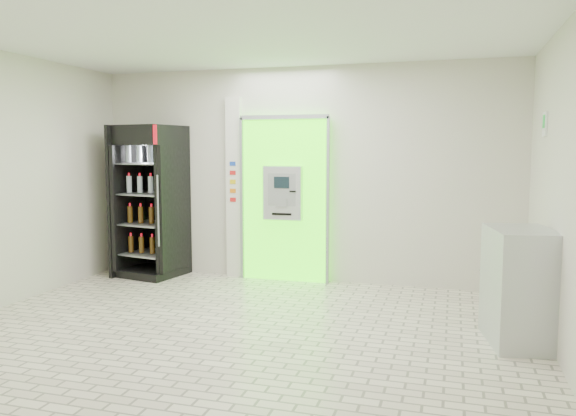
% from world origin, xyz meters
% --- Properties ---
extents(ground, '(6.00, 6.00, 0.00)m').
position_xyz_m(ground, '(0.00, 0.00, 0.00)').
color(ground, beige).
rests_on(ground, ground).
extents(room_shell, '(6.00, 6.00, 6.00)m').
position_xyz_m(room_shell, '(0.00, 0.00, 1.84)').
color(room_shell, beige).
rests_on(room_shell, ground).
extents(atm_assembly, '(1.30, 0.24, 2.33)m').
position_xyz_m(atm_assembly, '(-0.20, 2.41, 1.17)').
color(atm_assembly, '#3CF90B').
rests_on(atm_assembly, ground).
extents(pillar, '(0.22, 0.11, 2.60)m').
position_xyz_m(pillar, '(-0.98, 2.45, 1.30)').
color(pillar, silver).
rests_on(pillar, ground).
extents(beverage_cooler, '(0.95, 0.90, 2.20)m').
position_xyz_m(beverage_cooler, '(-2.17, 2.13, 1.05)').
color(beverage_cooler, black).
rests_on(beverage_cooler, ground).
extents(steel_cabinet, '(0.70, 0.92, 1.11)m').
position_xyz_m(steel_cabinet, '(2.71, 0.52, 0.55)').
color(steel_cabinet, '#B6B9BF').
rests_on(steel_cabinet, ground).
extents(exit_sign, '(0.02, 0.22, 0.26)m').
position_xyz_m(exit_sign, '(2.99, 1.40, 2.12)').
color(exit_sign, white).
rests_on(exit_sign, room_shell).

